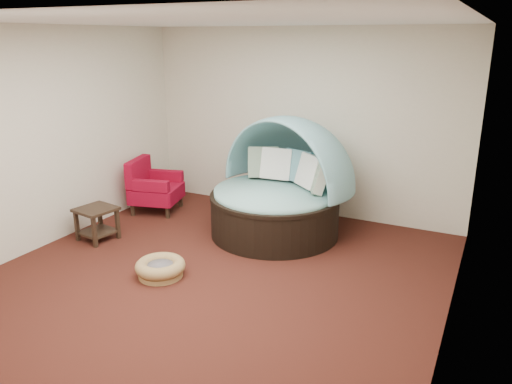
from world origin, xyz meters
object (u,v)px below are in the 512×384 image
at_px(canopy_daybed, 280,181).
at_px(red_armchair, 153,187).
at_px(pet_basket, 160,268).
at_px(side_table, 97,219).

xyz_separation_m(canopy_daybed, red_armchair, (-2.15, -0.06, -0.37)).
distance_m(canopy_daybed, red_armchair, 2.19).
height_order(pet_basket, side_table, side_table).
bearing_deg(canopy_daybed, pet_basket, -92.50).
xyz_separation_m(red_armchair, side_table, (0.05, -1.30, -0.09)).
bearing_deg(canopy_daybed, side_table, -129.82).
relative_size(red_armchair, side_table, 1.60).
relative_size(pet_basket, side_table, 1.27).
bearing_deg(pet_basket, red_armchair, 129.31).
xyz_separation_m(pet_basket, side_table, (-1.43, 0.51, 0.19)).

